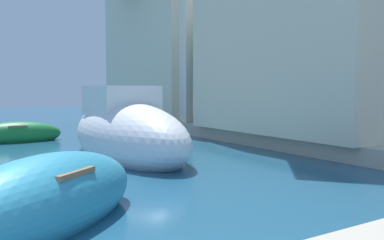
{
  "coord_description": "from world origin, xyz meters",
  "views": [
    {
      "loc": [
        0.32,
        -5.03,
        2.08
      ],
      "look_at": [
        8.87,
        8.5,
        0.84
      ],
      "focal_mm": 39.96,
      "sensor_mm": 36.0,
      "label": 1
    }
  ],
  "objects_px": {
    "waterfront_building_main": "(325,5)",
    "waterfront_building_far": "(184,44)",
    "waterfront_building_annex": "(196,36)",
    "quayside_tree": "(228,58)",
    "moored_boat_4": "(16,135)",
    "moored_boat_5": "(127,134)",
    "moored_boat_6": "(45,201)"
  },
  "relations": [
    {
      "from": "moored_boat_4",
      "to": "waterfront_building_annex",
      "type": "bearing_deg",
      "value": -164.96
    },
    {
      "from": "moored_boat_5",
      "to": "waterfront_building_far",
      "type": "bearing_deg",
      "value": 141.52
    },
    {
      "from": "moored_boat_4",
      "to": "quayside_tree",
      "type": "height_order",
      "value": "quayside_tree"
    },
    {
      "from": "waterfront_building_annex",
      "to": "waterfront_building_far",
      "type": "relative_size",
      "value": 0.99
    },
    {
      "from": "moored_boat_5",
      "to": "moored_boat_6",
      "type": "distance_m",
      "value": 6.41
    },
    {
      "from": "moored_boat_6",
      "to": "quayside_tree",
      "type": "height_order",
      "value": "quayside_tree"
    },
    {
      "from": "waterfront_building_far",
      "to": "quayside_tree",
      "type": "xyz_separation_m",
      "value": [
        -1.16,
        -5.72,
        -1.16
      ]
    },
    {
      "from": "waterfront_building_annex",
      "to": "quayside_tree",
      "type": "bearing_deg",
      "value": -104.52
    },
    {
      "from": "moored_boat_5",
      "to": "moored_boat_6",
      "type": "height_order",
      "value": "moored_boat_5"
    },
    {
      "from": "moored_boat_4",
      "to": "moored_boat_6",
      "type": "height_order",
      "value": "moored_boat_6"
    },
    {
      "from": "waterfront_building_far",
      "to": "quayside_tree",
      "type": "bearing_deg",
      "value": -101.43
    },
    {
      "from": "waterfront_building_main",
      "to": "quayside_tree",
      "type": "distance_m",
      "value": 4.8
    },
    {
      "from": "moored_boat_5",
      "to": "waterfront_building_far",
      "type": "height_order",
      "value": "waterfront_building_far"
    },
    {
      "from": "moored_boat_4",
      "to": "moored_boat_6",
      "type": "xyz_separation_m",
      "value": [
        -1.49,
        -10.78,
        0.11
      ]
    },
    {
      "from": "waterfront_building_main",
      "to": "waterfront_building_annex",
      "type": "height_order",
      "value": "waterfront_building_main"
    },
    {
      "from": "moored_boat_5",
      "to": "waterfront_building_far",
      "type": "xyz_separation_m",
      "value": [
        7.58,
        9.23,
        3.84
      ]
    },
    {
      "from": "waterfront_building_main",
      "to": "waterfront_building_annex",
      "type": "relative_size",
      "value": 1.06
    },
    {
      "from": "waterfront_building_main",
      "to": "waterfront_building_annex",
      "type": "bearing_deg",
      "value": 90.0
    },
    {
      "from": "moored_boat_4",
      "to": "waterfront_building_main",
      "type": "relative_size",
      "value": 0.37
    },
    {
      "from": "waterfront_building_annex",
      "to": "quayside_tree",
      "type": "distance_m",
      "value": 4.84
    },
    {
      "from": "waterfront_building_main",
      "to": "quayside_tree",
      "type": "bearing_deg",
      "value": 104.97
    },
    {
      "from": "moored_boat_5",
      "to": "waterfront_building_annex",
      "type": "xyz_separation_m",
      "value": [
        7.58,
        7.98,
        4.14
      ]
    },
    {
      "from": "moored_boat_6",
      "to": "waterfront_building_annex",
      "type": "relative_size",
      "value": 0.49
    },
    {
      "from": "waterfront_building_main",
      "to": "waterfront_building_far",
      "type": "xyz_separation_m",
      "value": [
        0.0,
        10.05,
        -0.55
      ]
    },
    {
      "from": "waterfront_building_main",
      "to": "waterfront_building_far",
      "type": "bearing_deg",
      "value": 90.0
    },
    {
      "from": "moored_boat_4",
      "to": "waterfront_building_far",
      "type": "relative_size",
      "value": 0.39
    },
    {
      "from": "quayside_tree",
      "to": "moored_boat_4",
      "type": "bearing_deg",
      "value": 166.87
    },
    {
      "from": "waterfront_building_annex",
      "to": "quayside_tree",
      "type": "xyz_separation_m",
      "value": [
        -1.16,
        -4.47,
        -1.46
      ]
    },
    {
      "from": "moored_boat_5",
      "to": "waterfront_building_main",
      "type": "xyz_separation_m",
      "value": [
        7.58,
        -0.82,
        4.39
      ]
    },
    {
      "from": "moored_boat_6",
      "to": "waterfront_building_main",
      "type": "bearing_deg",
      "value": -15.31
    },
    {
      "from": "moored_boat_4",
      "to": "waterfront_building_far",
      "type": "distance_m",
      "value": 11.24
    },
    {
      "from": "waterfront_building_main",
      "to": "moored_boat_6",
      "type": "bearing_deg",
      "value": -158.32
    }
  ]
}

